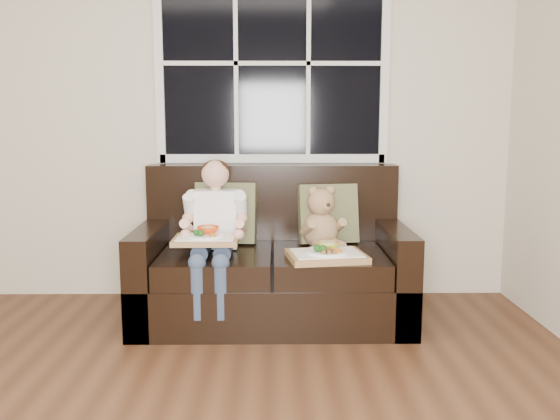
{
  "coord_description": "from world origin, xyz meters",
  "views": [
    {
      "loc": [
        0.58,
        -1.71,
        1.27
      ],
      "look_at": [
        0.62,
        1.85,
        0.72
      ],
      "focal_mm": 38.0,
      "sensor_mm": 36.0,
      "label": 1
    }
  ],
  "objects_px": {
    "loveseat": "(272,269)",
    "teddy_bear": "(321,222)",
    "child": "(215,221)",
    "tray_right": "(327,254)",
    "tray_left": "(206,238)"
  },
  "relations": [
    {
      "from": "tray_left",
      "to": "child",
      "type": "bearing_deg",
      "value": 77.67
    },
    {
      "from": "child",
      "to": "tray_left",
      "type": "height_order",
      "value": "child"
    },
    {
      "from": "teddy_bear",
      "to": "tray_right",
      "type": "height_order",
      "value": "teddy_bear"
    },
    {
      "from": "child",
      "to": "tray_left",
      "type": "relative_size",
      "value": 2.28
    },
    {
      "from": "child",
      "to": "loveseat",
      "type": "bearing_deg",
      "value": 18.5
    },
    {
      "from": "loveseat",
      "to": "tray_left",
      "type": "height_order",
      "value": "loveseat"
    },
    {
      "from": "loveseat",
      "to": "teddy_bear",
      "type": "bearing_deg",
      "value": 5.55
    },
    {
      "from": "teddy_bear",
      "to": "tray_right",
      "type": "relative_size",
      "value": 0.84
    },
    {
      "from": "teddy_bear",
      "to": "loveseat",
      "type": "bearing_deg",
      "value": 165.31
    },
    {
      "from": "child",
      "to": "tray_right",
      "type": "distance_m",
      "value": 0.73
    },
    {
      "from": "loveseat",
      "to": "child",
      "type": "distance_m",
      "value": 0.51
    },
    {
      "from": "loveseat",
      "to": "tray_left",
      "type": "bearing_deg",
      "value": -144.29
    },
    {
      "from": "loveseat",
      "to": "teddy_bear",
      "type": "xyz_separation_m",
      "value": [
        0.31,
        0.03,
        0.31
      ]
    },
    {
      "from": "teddy_bear",
      "to": "tray_left",
      "type": "bearing_deg",
      "value": -176.33
    },
    {
      "from": "teddy_bear",
      "to": "tray_left",
      "type": "relative_size",
      "value": 1.08
    }
  ]
}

